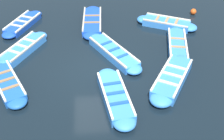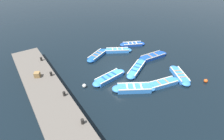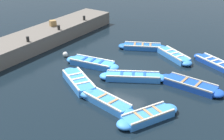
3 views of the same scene
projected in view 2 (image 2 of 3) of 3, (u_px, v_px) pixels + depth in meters
ground_plane at (122, 70)px, 17.25m from camera, size 120.00×120.00×0.00m
boat_broadside at (132, 44)px, 21.90m from camera, size 3.22×2.07×0.35m
boat_near_quay at (134, 88)px, 14.63m from camera, size 3.63×2.66×0.46m
boat_mid_row at (98, 55)px, 19.49m from camera, size 3.42×2.21×0.38m
boat_end_of_row at (153, 56)px, 19.25m from camera, size 3.76×1.13×0.40m
boat_centre at (137, 69)px, 17.20m from camera, size 3.73×2.52×0.40m
boat_alongside at (109, 78)px, 15.92m from camera, size 3.69×1.33×0.43m
boat_outer_left at (179, 75)px, 16.25m from camera, size 2.15×3.28×0.41m
boat_bow_out at (117, 50)px, 20.44m from camera, size 3.30×2.33×0.40m
boat_outer_right at (163, 84)px, 15.20m from camera, size 3.55×1.44×0.41m
quay_wall at (47, 94)px, 13.57m from camera, size 2.58×15.30×1.02m
bollard_north at (41, 59)px, 16.75m from camera, size 0.20×0.20×0.35m
bollard_mid_north at (51, 74)px, 14.66m from camera, size 0.20×0.20×0.35m
bollard_mid_south at (64, 94)px, 12.58m from camera, size 0.20×0.20×0.35m
bollard_south at (82, 121)px, 10.50m from camera, size 0.20×0.20×0.35m
wooden_crate at (37, 75)px, 14.49m from camera, size 0.59×0.59×0.44m
buoy_orange_near at (206, 81)px, 15.55m from camera, size 0.34×0.34×0.34m
buoy_yellow_far at (84, 86)px, 14.97m from camera, size 0.34×0.34×0.34m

